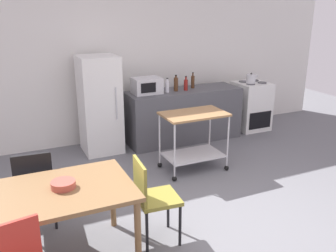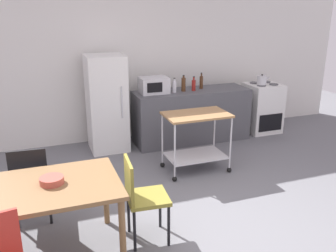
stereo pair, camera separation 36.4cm
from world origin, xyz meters
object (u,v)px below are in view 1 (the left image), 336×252
object	(u,v)px
dining_table	(47,200)
kettle	(251,79)
microwave	(147,86)
bottle_wine	(167,86)
chair_black	(34,183)
bottle_vinegar	(193,82)
refrigerator	(100,105)
bottle_sesame_oil	(176,84)
stove_oven	(251,106)
bottle_olive_oil	(186,85)
fruit_bowl	(63,184)
chair_olive	(152,195)
kitchen_cart	(194,132)

from	to	relation	value
dining_table	kettle	distance (m)	4.62
microwave	bottle_wine	xyz separation A→B (m)	(0.33, -0.07, -0.03)
chair_black	bottle_vinegar	xyz separation A→B (m)	(2.86, 1.85, 0.50)
refrigerator	bottle_sesame_oil	xyz separation A→B (m)	(1.29, -0.11, 0.24)
stove_oven	microwave	distance (m)	2.20
chair_black	bottle_olive_oil	world-z (taller)	bottle_olive_oil
stove_oven	kettle	size ratio (longest dim) A/B	3.84
microwave	bottle_vinegar	size ratio (longest dim) A/B	1.67
fruit_bowl	refrigerator	bearing A→B (deg)	68.58
refrigerator	bottle_olive_oil	bearing A→B (deg)	-5.09
chair_black	chair_olive	distance (m)	1.26
stove_oven	bottle_wine	xyz separation A→B (m)	(-1.79, -0.06, 0.55)
refrigerator	kitchen_cart	world-z (taller)	refrigerator
chair_black	bottle_sesame_oil	xyz separation A→B (m)	(2.49, 1.76, 0.50)
bottle_wine	microwave	bearing A→B (deg)	167.62
chair_black	microwave	distance (m)	2.73
bottle_wine	bottle_olive_oil	size ratio (longest dim) A/B	0.99
chair_olive	bottle_vinegar	world-z (taller)	bottle_vinegar
bottle_vinegar	kettle	bearing A→B (deg)	-7.76
bottle_olive_oil	fruit_bowl	xyz separation A→B (m)	(-2.47, -2.43, -0.22)
kitchen_cart	microwave	distance (m)	1.30
bottle_vinegar	chair_olive	bearing A→B (deg)	-125.44
bottle_sesame_oil	microwave	bearing A→B (deg)	175.12
dining_table	bottle_olive_oil	world-z (taller)	bottle_olive_oil
bottle_wine	bottle_sesame_oil	xyz separation A→B (m)	(0.17, 0.03, 0.02)
chair_olive	microwave	distance (m)	2.78
dining_table	refrigerator	xyz separation A→B (m)	(1.16, 2.58, 0.10)
bottle_sesame_oil	bottle_vinegar	distance (m)	0.38
chair_olive	fruit_bowl	bearing A→B (deg)	90.35
dining_table	bottle_olive_oil	distance (m)	3.61
chair_black	bottle_vinegar	size ratio (longest dim) A/B	3.22
chair_black	kitchen_cart	distance (m)	2.30
bottle_wine	fruit_bowl	size ratio (longest dim) A/B	1.11
fruit_bowl	bottle_wine	bearing A→B (deg)	48.76
bottle_sesame_oil	fruit_bowl	world-z (taller)	bottle_sesame_oil
microwave	bottle_vinegar	world-z (taller)	bottle_vinegar
bottle_sesame_oil	kettle	distance (m)	1.49
bottle_olive_oil	bottle_sesame_oil	bearing A→B (deg)	174.53
chair_black	fruit_bowl	world-z (taller)	chair_black
bottle_wine	bottle_olive_oil	bearing A→B (deg)	2.10
kettle	chair_black	bearing A→B (deg)	-156.93
bottle_sesame_oil	bottle_vinegar	world-z (taller)	bottle_vinegar
chair_olive	fruit_bowl	distance (m)	0.86
kitchen_cart	bottle_sesame_oil	world-z (taller)	bottle_sesame_oil
fruit_bowl	kettle	bearing A→B (deg)	32.16
chair_black	kitchen_cart	world-z (taller)	chair_black
fruit_bowl	kettle	xyz separation A→B (m)	(3.79, 2.38, 0.22)
chair_olive	bottle_wine	xyz separation A→B (m)	(1.30, 2.48, 0.48)
chair_black	kettle	size ratio (longest dim) A/B	3.71
dining_table	stove_oven	xyz separation A→B (m)	(4.06, 2.50, -0.22)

